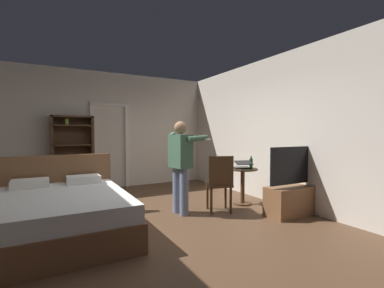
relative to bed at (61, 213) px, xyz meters
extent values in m
plane|color=brown|center=(1.38, -0.06, -0.30)|extent=(6.55, 6.55, 0.00)
cube|color=silver|center=(1.38, 2.98, 1.14)|extent=(5.08, 0.12, 2.89)
cube|color=silver|center=(3.86, -0.06, 1.14)|extent=(0.12, 6.20, 2.89)
cube|color=white|center=(0.83, 2.90, 0.72)|extent=(0.08, 0.08, 2.05)
cube|color=white|center=(1.68, 2.90, 0.72)|extent=(0.08, 0.08, 2.05)
cube|color=white|center=(1.26, 2.90, 1.79)|extent=(0.93, 0.08, 0.08)
cube|color=brown|center=(0.00, -0.08, -0.13)|extent=(1.68, 2.07, 0.35)
cube|color=white|center=(0.00, -0.08, 0.16)|extent=(1.62, 2.01, 0.22)
cube|color=brown|center=(0.00, 0.92, 0.21)|extent=(1.68, 0.08, 1.02)
cube|color=white|center=(-0.37, 0.66, 0.33)|extent=(0.50, 0.34, 0.12)
cube|color=white|center=(0.37, 0.66, 0.33)|extent=(0.50, 0.34, 0.12)
cube|color=#4C331E|center=(-0.03, 2.72, 0.58)|extent=(0.06, 0.32, 1.77)
cube|color=#4C331E|center=(0.81, 2.72, 0.58)|extent=(0.06, 0.32, 1.77)
cube|color=#4C331E|center=(0.39, 2.72, 1.45)|extent=(0.90, 0.32, 0.04)
cube|color=#4C331E|center=(0.39, 2.87, 0.58)|extent=(0.90, 0.02, 1.77)
cube|color=#4C331E|center=(0.39, 2.72, -0.08)|extent=(0.84, 0.32, 0.03)
cylinder|color=tan|center=(0.24, 2.72, 0.00)|extent=(0.08, 0.08, 0.13)
cube|color=#4C331E|center=(0.39, 2.72, 0.36)|extent=(0.84, 0.32, 0.03)
cylinder|color=gray|center=(0.42, 2.72, 0.44)|extent=(0.08, 0.08, 0.13)
cube|color=#4C331E|center=(0.39, 2.72, 0.81)|extent=(0.84, 0.32, 0.03)
cube|color=#4C331E|center=(0.39, 2.72, 1.25)|extent=(0.84, 0.32, 0.03)
cylinder|color=#98B141|center=(0.27, 2.72, 1.33)|extent=(0.08, 0.08, 0.13)
cube|color=brown|center=(3.50, -0.86, -0.06)|extent=(1.00, 0.40, 0.49)
cube|color=black|center=(3.50, -0.88, 0.54)|extent=(1.07, 0.05, 0.62)
cube|color=#3A6A51|center=(3.50, -0.85, 0.54)|extent=(1.01, 0.01, 0.56)
cylinder|color=#4C331E|center=(3.18, 0.08, 0.03)|extent=(0.08, 0.08, 0.67)
cylinder|color=#4C331E|center=(3.18, 0.08, -0.29)|extent=(0.34, 0.34, 0.03)
cylinder|color=#4C331E|center=(3.18, 0.08, 0.38)|extent=(0.57, 0.57, 0.03)
cube|color=black|center=(3.15, 0.08, 0.41)|extent=(0.37, 0.31, 0.02)
cube|color=black|center=(3.11, -0.03, 0.52)|extent=(0.37, 0.29, 0.07)
cube|color=navy|center=(3.12, -0.02, 0.52)|extent=(0.33, 0.25, 0.05)
cylinder|color=#174E22|center=(3.32, 0.00, 0.49)|extent=(0.06, 0.06, 0.19)
cylinder|color=#174E22|center=(3.32, 0.00, 0.61)|extent=(0.03, 0.03, 0.05)
cylinder|color=#4C331E|center=(2.73, 0.01, -0.08)|extent=(0.04, 0.04, 0.45)
cylinder|color=#4C331E|center=(2.41, 0.13, -0.08)|extent=(0.04, 0.04, 0.45)
cylinder|color=#4C331E|center=(2.61, -0.30, -0.08)|extent=(0.04, 0.04, 0.45)
cylinder|color=#4C331E|center=(2.29, -0.19, -0.08)|extent=(0.04, 0.04, 0.45)
cube|color=#4C331E|center=(2.51, -0.09, 0.17)|extent=(0.54, 0.54, 0.04)
cube|color=#4C331E|center=(2.45, -0.24, 0.44)|extent=(0.41, 0.19, 0.50)
cylinder|color=slate|center=(1.83, 0.20, 0.09)|extent=(0.15, 0.15, 0.79)
cylinder|color=slate|center=(1.86, -0.01, 0.09)|extent=(0.15, 0.15, 0.79)
cube|color=#3F664C|center=(1.85, 0.10, 0.77)|extent=(0.31, 0.42, 0.56)
sphere|color=#936B4C|center=(1.85, 0.10, 1.17)|extent=(0.21, 0.21, 0.21)
cylinder|color=#3F664C|center=(1.90, 0.33, 0.87)|extent=(0.33, 0.14, 0.46)
cylinder|color=#3F664C|center=(2.08, -0.09, 0.99)|extent=(0.41, 0.15, 0.12)
cube|color=white|center=(2.28, -0.08, 0.98)|extent=(0.12, 0.05, 0.04)
cube|color=#1E2D38|center=(0.48, 1.75, -0.10)|extent=(0.50, 0.38, 0.40)
camera|label=1|loc=(-0.16, -3.99, 1.08)|focal=25.17mm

